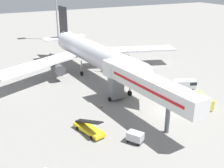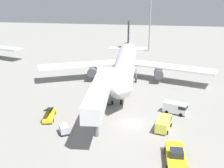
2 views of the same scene
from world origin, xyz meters
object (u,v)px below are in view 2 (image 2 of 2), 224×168
airplane_at_gate (125,64)px  pushback_tug (176,157)px  baggage_cart_mid_left (64,129)px  safety_cone_alpha (87,105)px  service_van_near_center (176,108)px  jet_bridge (101,91)px  service_van_rear_left (164,123)px  belt_loader_truck (49,115)px  apron_light_mast (151,3)px

airplane_at_gate → pushback_tug: bearing=-71.8°
baggage_cart_mid_left → safety_cone_alpha: size_ratio=4.51×
baggage_cart_mid_left → service_van_near_center: bearing=31.3°
jet_bridge → service_van_rear_left: bearing=-9.1°
belt_loader_truck → service_van_near_center: size_ratio=1.22×
pushback_tug → apron_light_mast: apron_light_mast is taller
belt_loader_truck → service_van_rear_left: (21.51, -0.84, 0.44)m
pushback_tug → belt_loader_truck: 25.72m
airplane_at_gate → safety_cone_alpha: airplane_at_gate is taller
service_van_near_center → service_van_rear_left: (-2.38, -7.05, -0.10)m
jet_bridge → pushback_tug: jet_bridge is taller
airplane_at_gate → service_van_near_center: size_ratio=9.47×
belt_loader_truck → baggage_cart_mid_left: size_ratio=2.29×
service_van_near_center → belt_loader_truck: bearing=-165.4°
pushback_tug → apron_light_mast: size_ratio=0.28×
belt_loader_truck → baggage_cart_mid_left: 7.21m
airplane_at_gate → baggage_cart_mid_left: 30.49m
pushback_tug → belt_loader_truck: belt_loader_truck is taller
pushback_tug → service_van_rear_left: size_ratio=1.42×
jet_bridge → baggage_cart_mid_left: size_ratio=8.45×
airplane_at_gate → baggage_cart_mid_left: size_ratio=17.74×
safety_cone_alpha → pushback_tug: bearing=-46.0°
service_van_rear_left → apron_light_mast: size_ratio=0.20×
belt_loader_truck → pushback_tug: bearing=-25.8°
pushback_tug → safety_cone_alpha: bearing=134.0°
service_van_near_center → apron_light_mast: apron_light_mast is taller
jet_bridge → apron_light_mast: 65.92m
belt_loader_truck → service_van_near_center: (23.89, 6.21, 0.54)m
airplane_at_gate → service_van_near_center: airplane_at_gate is taller
baggage_cart_mid_left → safety_cone_alpha: 12.50m
jet_bridge → safety_cone_alpha: jet_bridge is taller
belt_loader_truck → service_van_rear_left: belt_loader_truck is taller
airplane_at_gate → apron_light_mast: bearing=83.9°
belt_loader_truck → apron_light_mast: (15.94, 65.46, 17.65)m
belt_loader_truck → airplane_at_gate: bearing=64.3°
service_van_rear_left → safety_cone_alpha: service_van_rear_left is taller
baggage_cart_mid_left → safety_cone_alpha: bearing=86.7°
baggage_cart_mid_left → airplane_at_gate: bearing=77.1°
service_van_rear_left → apron_light_mast: apron_light_mast is taller
belt_loader_truck → apron_light_mast: 69.64m
safety_cone_alpha → jet_bridge: bearing=-53.8°
service_van_near_center → apron_light_mast: bearing=97.6°
airplane_at_gate → apron_light_mast: 43.73m
pushback_tug → belt_loader_truck: (-23.15, 11.20, -0.36)m
jet_bridge → safety_cone_alpha: bearing=126.2°
safety_cone_alpha → service_van_near_center: bearing=-2.6°
belt_loader_truck → jet_bridge: bearing=5.9°
service_van_near_center → pushback_tug: bearing=-92.5°
apron_light_mast → jet_bridge: bearing=-95.4°
jet_bridge → service_van_near_center: (13.99, 5.18, -4.55)m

